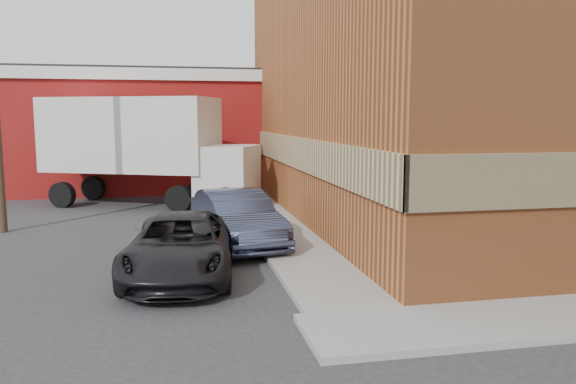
{
  "coord_description": "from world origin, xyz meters",
  "views": [
    {
      "loc": [
        -2.44,
        -8.95,
        3.44
      ],
      "look_at": [
        0.2,
        3.85,
        1.69
      ],
      "focal_mm": 35.0,
      "sensor_mm": 36.0,
      "label": 1
    }
  ],
  "objects": [
    {
      "name": "sedan",
      "position": [
        -0.8,
        5.86,
        0.74
      ],
      "size": [
        2.36,
        4.7,
        1.48
      ],
      "primitive_type": "imported",
      "rotation": [
        0.0,
        0.0,
        0.18
      ],
      "color": "#333B56",
      "rests_on": "ground"
    },
    {
      "name": "ground",
      "position": [
        0.0,
        0.0,
        0.0
      ],
      "size": [
        90.0,
        90.0,
        0.0
      ],
      "primitive_type": "plane",
      "color": "#28282B",
      "rests_on": "ground"
    },
    {
      "name": "box_truck",
      "position": [
        -3.26,
        13.27,
        2.41
      ],
      "size": [
        8.74,
        5.72,
        4.17
      ],
      "rotation": [
        0.0,
        0.0,
        -0.42
      ],
      "color": "silver",
      "rests_on": "ground"
    },
    {
      "name": "warehouse",
      "position": [
        -6.0,
        20.0,
        2.81
      ],
      "size": [
        16.3,
        8.3,
        5.6
      ],
      "color": "maroon",
      "rests_on": "ground"
    },
    {
      "name": "suv_a",
      "position": [
        -2.31,
        3.17,
        0.67
      ],
      "size": [
        2.77,
        5.02,
        1.33
      ],
      "primitive_type": "imported",
      "rotation": [
        0.0,
        0.0,
        -0.12
      ],
      "color": "black",
      "rests_on": "ground"
    },
    {
      "name": "sidewalk_west",
      "position": [
        0.6,
        9.0,
        0.06
      ],
      "size": [
        1.8,
        18.0,
        0.12
      ],
      "primitive_type": "cube",
      "color": "gray",
      "rests_on": "ground"
    },
    {
      "name": "brick_building",
      "position": [
        8.5,
        9.0,
        4.68
      ],
      "size": [
        14.25,
        18.25,
        9.36
      ],
      "color": "#A7572B",
      "rests_on": "ground"
    }
  ]
}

